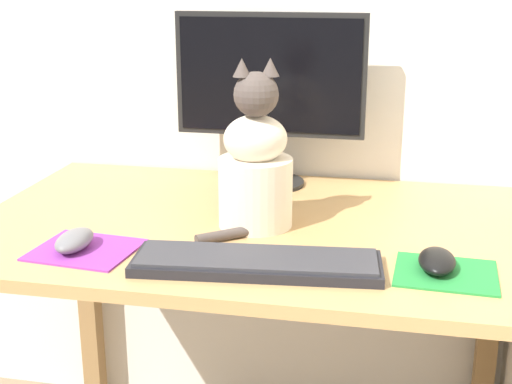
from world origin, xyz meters
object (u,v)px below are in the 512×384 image
Objects in this scene: keyboard at (257,262)px; computer_mouse_right at (437,261)px; computer_mouse_left at (74,240)px; monitor at (270,89)px; cat at (255,166)px.

computer_mouse_right reaches higher than keyboard.
computer_mouse_left reaches higher than computer_mouse_right.
monitor is at bearing 129.80° from computer_mouse_right.
monitor is 0.57m from keyboard.
keyboard is at bearing -81.84° from monitor.
monitor is 4.13× the size of computer_mouse_left.
cat is at bearing 96.68° from keyboard.
keyboard is 0.32m from computer_mouse_right.
computer_mouse_right is at bearing 3.51° from computer_mouse_left.
monitor is 0.32m from cat.
computer_mouse_right is 0.33× the size of cat.
keyboard is 3.97× the size of computer_mouse_right.
computer_mouse_right is at bearing -50.20° from monitor.
cat is at bearing 34.13° from computer_mouse_left.
computer_mouse_left is (-0.35, 0.01, 0.01)m from keyboard.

